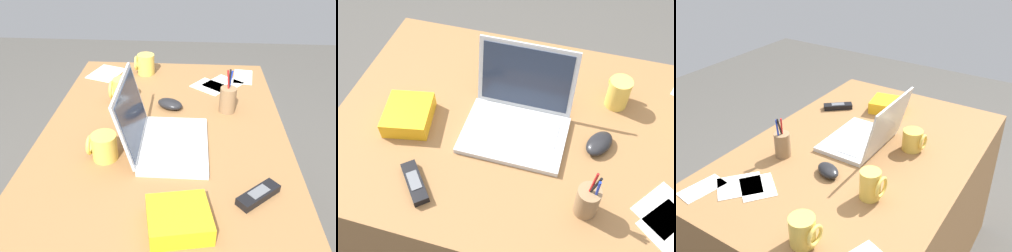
{
  "view_description": "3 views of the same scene",
  "coord_description": "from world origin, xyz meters",
  "views": [
    {
      "loc": [
        -1.02,
        -0.09,
        1.43
      ],
      "look_at": [
        0.01,
        -0.02,
        0.75
      ],
      "focal_mm": 37.21,
      "sensor_mm": 36.0,
      "label": 1
    },
    {
      "loc": [
        0.13,
        -0.79,
        1.69
      ],
      "look_at": [
        -0.08,
        -0.06,
        0.78
      ],
      "focal_mm": 41.86,
      "sensor_mm": 36.0,
      "label": 2
    },
    {
      "loc": [
        1.19,
        0.69,
        1.58
      ],
      "look_at": [
        0.01,
        -0.06,
        0.82
      ],
      "focal_mm": 41.71,
      "sensor_mm": 36.0,
      "label": 3
    }
  ],
  "objects": [
    {
      "name": "coffee_mug_white",
      "position": [
        -0.13,
        0.18,
        0.76
      ],
      "size": [
        0.08,
        0.09,
        0.09
      ],
      "color": "#E0BC4C",
      "rests_on": "desk"
    },
    {
      "name": "laptop",
      "position": [
        -0.06,
        0.0,
        0.76
      ],
      "size": [
        0.32,
        0.29,
        0.24
      ],
      "color": "silver",
      "rests_on": "desk"
    },
    {
      "name": "coffee_mug_spare",
      "position": [
        0.24,
        0.19,
        0.77
      ],
      "size": [
        0.08,
        0.09,
        0.11
      ],
      "color": "#E0BC4C",
      "rests_on": "desk"
    },
    {
      "name": "cordless_phone",
      "position": [
        -0.29,
        -0.29,
        0.72
      ],
      "size": [
        0.13,
        0.14,
        0.03
      ],
      "color": "black",
      "rests_on": "desk"
    },
    {
      "name": "ground_plane",
      "position": [
        0.0,
        0.0,
        0.0
      ],
      "size": [
        6.0,
        6.0,
        0.0
      ],
      "primitive_type": "plane",
      "color": "#4C4944"
    },
    {
      "name": "desk",
      "position": [
        0.0,
        0.0,
        0.36
      ],
      "size": [
        1.32,
        0.89,
        0.71
      ],
      "primitive_type": "cube",
      "color": "olive",
      "rests_on": "ground"
    },
    {
      "name": "snack_bag",
      "position": [
        -0.4,
        -0.07,
        0.74
      ],
      "size": [
        0.17,
        0.18,
        0.06
      ],
      "primitive_type": "cube",
      "rotation": [
        0.0,
        0.0,
        0.19
      ],
      "color": "#F2AD19",
      "rests_on": "desk"
    },
    {
      "name": "pen_holder",
      "position": [
        0.2,
        -0.24,
        0.77
      ],
      "size": [
        0.06,
        0.06,
        0.17
      ],
      "color": "olive",
      "rests_on": "desk"
    },
    {
      "name": "computer_mouse",
      "position": [
        0.21,
        -0.01,
        0.73
      ],
      "size": [
        0.11,
        0.13,
        0.04
      ],
      "primitive_type": "ellipsoid",
      "rotation": [
        0.0,
        0.0,
        -0.46
      ],
      "color": "black",
      "rests_on": "desk"
    },
    {
      "name": "paper_note_left",
      "position": [
        0.41,
        -0.18,
        0.71
      ],
      "size": [
        0.18,
        0.19,
        0.0
      ],
      "primitive_type": "cube",
      "rotation": [
        0.0,
        0.0,
        -0.66
      ],
      "color": "white",
      "rests_on": "desk"
    }
  ]
}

